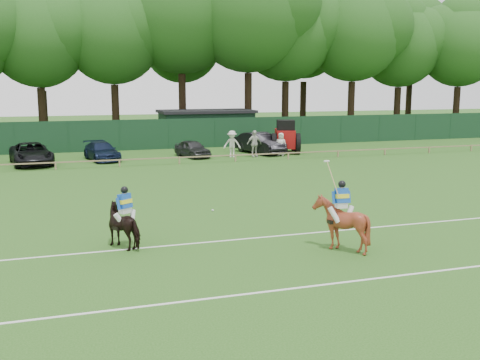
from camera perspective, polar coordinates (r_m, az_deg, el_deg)
name	(u,v)px	position (r m, az deg, el deg)	size (l,w,h in m)	color
ground	(252,231)	(21.02, 1.22, -5.17)	(160.00, 160.00, 0.00)	#1E4C14
horse_dark	(126,225)	(19.22, -11.54, -4.55)	(0.79, 1.74, 1.47)	black
horse_chestnut	(341,223)	(18.72, 10.19, -4.37)	(1.45, 1.63, 1.80)	maroon
suv_black	(31,154)	(40.27, -20.44, 2.51)	(2.45, 5.32, 1.48)	black
sedan_navy	(102,151)	(41.09, -13.86, 2.85)	(1.81, 4.45, 1.29)	#0F1932
hatch_grey	(192,149)	(41.78, -4.85, 3.19)	(1.49, 3.71, 1.27)	#303033
estate_black	(260,143)	(43.83, 2.03, 3.77)	(1.72, 4.92, 1.62)	black
spectator_left	(232,144)	(41.59, -0.81, 3.68)	(1.27, 0.73, 1.96)	beige
spectator_mid	(254,144)	(41.75, 1.46, 3.72)	(1.16, 0.48, 1.98)	beige
spectator_right	(281,144)	(42.54, 4.18, 3.64)	(0.85, 0.55, 1.74)	silver
rider_dark	(125,205)	(19.05, -11.59, -2.55)	(0.84, 0.65, 1.41)	silver
rider_chestnut	(342,200)	(18.53, 10.27, -2.01)	(0.94, 0.62, 2.05)	silver
polo_ball	(213,210)	(24.13, -2.79, -3.10)	(0.09, 0.09, 0.09)	silver
pitch_lines	(288,258)	(17.89, 4.92, -7.90)	(60.00, 5.10, 0.01)	silver
pitch_rail	(165,158)	(38.10, -7.67, 2.22)	(62.10, 0.10, 0.50)	#997F5B
perimeter_fence	(145,135)	(46.85, -9.67, 4.57)	(92.08, 0.08, 2.50)	#14351E
utility_shed	(206,127)	(50.94, -3.45, 5.43)	(8.40, 4.40, 3.04)	#14331E
tree_row	(154,140)	(55.14, -8.78, 4.06)	(96.00, 12.00, 21.00)	#26561C
tractor	(285,137)	(44.06, 4.61, 4.33)	(2.89, 3.57, 2.61)	maroon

